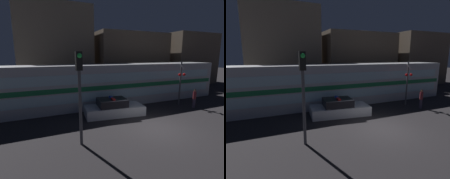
# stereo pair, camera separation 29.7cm
# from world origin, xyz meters

# --- Properties ---
(ground_plane) EXTENTS (120.00, 120.00, 0.00)m
(ground_plane) POSITION_xyz_m (0.00, 0.00, 0.00)
(ground_plane) COLOR #262326
(train) EXTENTS (23.73, 3.00, 3.78)m
(train) POSITION_xyz_m (-0.39, 6.80, 1.89)
(train) COLOR #B7BABF
(train) RESTS_ON ground_plane
(police_car) EXTENTS (4.74, 2.48, 1.42)m
(police_car) POSITION_xyz_m (-1.46, 3.64, 0.53)
(police_car) COLOR silver
(police_car) RESTS_ON ground_plane
(pedestrian) EXTENTS (0.28, 0.28, 1.69)m
(pedestrian) POSITION_xyz_m (5.83, 2.46, 0.87)
(pedestrian) COLOR #3F384C
(pedestrian) RESTS_ON ground_plane
(crossing_signal_near) EXTENTS (0.80, 0.33, 4.09)m
(crossing_signal_near) POSITION_xyz_m (5.40, 3.75, 2.33)
(crossing_signal_near) COLOR #4C4C51
(crossing_signal_near) RESTS_ON ground_plane
(traffic_light_corner) EXTENTS (0.30, 0.46, 4.76)m
(traffic_light_corner) POSITION_xyz_m (-4.93, 0.06, 3.13)
(traffic_light_corner) COLOR #4C4C51
(traffic_light_corner) RESTS_ON ground_plane
(building_left) EXTENTS (8.92, 6.27, 10.74)m
(building_left) POSITION_xyz_m (-4.21, 16.39, 5.37)
(building_left) COLOR #726656
(building_left) RESTS_ON ground_plane
(building_center) EXTENTS (10.72, 6.56, 7.84)m
(building_center) POSITION_xyz_m (6.59, 15.83, 3.92)
(building_center) COLOR brown
(building_center) RESTS_ON ground_plane
(building_right) EXTENTS (8.32, 6.93, 8.10)m
(building_right) POSITION_xyz_m (16.94, 14.66, 4.05)
(building_right) COLOR brown
(building_right) RESTS_ON ground_plane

